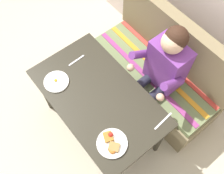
% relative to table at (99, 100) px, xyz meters
% --- Properties ---
extents(ground_plane, '(8.00, 8.00, 0.00)m').
position_rel_table_xyz_m(ground_plane, '(0.00, 0.00, -0.65)').
color(ground_plane, '#BCB299').
extents(table, '(1.20, 0.70, 0.73)m').
position_rel_table_xyz_m(table, '(0.00, 0.00, 0.00)').
color(table, '#2A261C').
rests_on(table, ground).
extents(couch, '(1.44, 0.56, 1.00)m').
position_rel_table_xyz_m(couch, '(0.00, 0.76, -0.32)').
color(couch, '#77694A').
rests_on(couch, ground).
extents(person, '(0.45, 0.61, 1.21)m').
position_rel_table_xyz_m(person, '(0.14, 0.59, 0.09)').
color(person, '#6B3285').
rests_on(person, ground).
extents(plate_breakfast, '(0.24, 0.24, 0.05)m').
position_rel_table_xyz_m(plate_breakfast, '(0.39, -0.16, 0.10)').
color(plate_breakfast, white).
rests_on(plate_breakfast, table).
extents(plate_eggs, '(0.22, 0.22, 0.04)m').
position_rel_table_xyz_m(plate_eggs, '(-0.33, -0.20, 0.09)').
color(plate_eggs, white).
rests_on(plate_eggs, table).
extents(fork, '(0.02, 0.17, 0.00)m').
position_rel_table_xyz_m(fork, '(-0.41, 0.07, 0.08)').
color(fork, silver).
rests_on(fork, table).
extents(knife, '(0.03, 0.20, 0.00)m').
position_rel_table_xyz_m(knife, '(0.50, 0.27, 0.08)').
color(knife, silver).
rests_on(knife, table).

